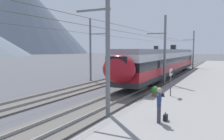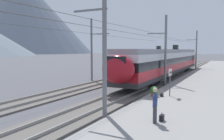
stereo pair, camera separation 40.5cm
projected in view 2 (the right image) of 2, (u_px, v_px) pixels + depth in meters
The scene contains 16 objects.
ground_plane at pixel (140, 96), 18.68m from camera, with size 400.00×400.00×0.00m, color #4C4C51.
platform_slab at pixel (199, 99), 16.54m from camera, with size 120.00×7.20×0.33m, color gray.
track_near at pixel (127, 93), 19.22m from camera, with size 120.00×3.00×0.28m.
track_far at pixel (79, 89), 21.60m from camera, with size 120.00×3.00×0.28m.
train_near_platform at pixel (167, 61), 30.75m from camera, with size 31.72×2.98×4.27m.
train_far_track at pixel (151, 58), 40.98m from camera, with size 28.13×2.93×4.27m.
catenary_mast_west at pixel (103, 47), 11.92m from camera, with size 38.49×2.09×7.48m.
catenary_mast_mid at pixel (164, 50), 22.93m from camera, with size 38.49×2.09×7.27m.
catenary_mast_east at pixel (196, 49), 43.08m from camera, with size 38.49×2.09×7.41m.
catenary_mast_far_side at pixel (93, 48), 27.45m from camera, with size 38.49×2.62×7.55m.
platform_sign at pixel (170, 76), 16.69m from camera, with size 0.70×0.08×2.04m.
passenger_walking at pixel (155, 103), 10.59m from camera, with size 0.53×0.22×1.69m.
handbag_beside_passenger at pixel (162, 118), 10.95m from camera, with size 0.32×0.18×0.43m.
handbag_near_sign at pixel (162, 95), 16.68m from camera, with size 0.32×0.18×0.36m.
potted_plant_platform_edge at pixel (154, 91), 16.75m from camera, with size 0.58×0.58×0.75m.
mountain_right_ridge at pixel (19, 13), 245.87m from camera, with size 158.54×158.54×88.32m, color #515B6B.
Camera 2 is at (-17.37, -6.54, 3.78)m, focal length 36.13 mm.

